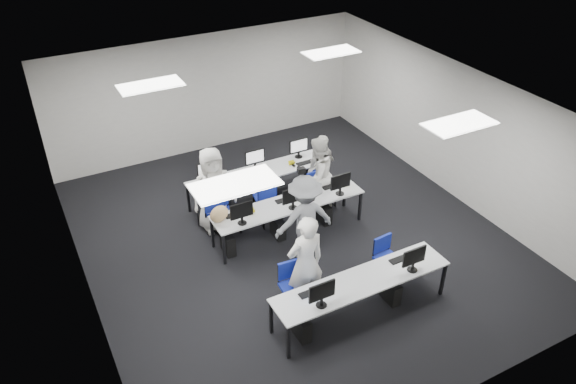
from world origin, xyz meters
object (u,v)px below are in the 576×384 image
desk_front (362,283)px  student_1 (317,175)px  chair_3 (270,211)px  chair_6 (265,205)px  chair_5 (216,217)px  desk_mid (289,205)px  chair_2 (226,221)px  chair_4 (323,194)px  chair_7 (310,191)px  chair_1 (386,266)px  student_3 (321,166)px  chair_0 (294,295)px  student_2 (213,190)px  student_0 (305,264)px  photographer (305,218)px

desk_front → student_1: size_ratio=1.85×
chair_3 → chair_6: bearing=97.7°
chair_5 → student_1: size_ratio=0.51×
desk_mid → chair_3: (-0.16, 0.54, -0.40)m
desk_front → chair_2: 3.44m
chair_4 → chair_3: bearing=176.4°
desk_front → chair_5: chair_5 is taller
desk_front → chair_7: bearing=74.3°
desk_mid → student_1: bearing=27.5°
chair_3 → chair_7: bearing=23.8°
desk_mid → chair_1: size_ratio=3.82×
student_3 → chair_6: bearing=162.6°
chair_0 → chair_4: bearing=54.5°
chair_2 → student_2: 0.71m
chair_2 → student_1: (2.06, -0.14, 0.59)m
student_0 → student_1: 3.00m
student_2 → photographer: size_ratio=1.04×
student_2 → student_3: bearing=2.8°
photographer → student_0: bearing=65.4°
chair_1 → photographer: (-1.03, 1.26, 0.63)m
chair_0 → student_2: student_2 is taller
chair_0 → student_3: 3.69m
chair_7 → chair_3: bearing=-171.9°
chair_1 → chair_5: (-2.21, 2.93, 0.01)m
chair_2 → photographer: bearing=-68.4°
chair_2 → chair_5: 0.27m
chair_2 → chair_7: chair_7 is taller
desk_front → student_2: size_ratio=1.73×
chair_4 → chair_5: size_ratio=0.95×
chair_3 → student_1: (1.10, -0.05, 0.58)m
chair_6 → student_2: bearing=-175.7°
chair_5 → student_0: size_ratio=0.47×
chair_1 → student_0: size_ratio=0.45×
desk_mid → chair_3: bearing=106.8°
desk_front → chair_3: size_ratio=3.60×
chair_0 → student_3: (2.25, 2.88, 0.48)m
student_0 → photographer: size_ratio=1.05×
desk_front → student_2: 3.72m
desk_front → photographer: photographer is taller
chair_2 → chair_3: (0.96, -0.09, 0.00)m
chair_6 → student_0: student_0 is taller
chair_7 → chair_2: bearing=179.7°
chair_0 → chair_3: 2.60m
desk_front → chair_5: (-1.26, 3.47, -0.40)m
chair_1 → student_0: (-1.70, 0.07, 0.67)m
chair_0 → student_2: bearing=100.7°
chair_3 → chair_7: 1.14m
desk_mid → chair_2: bearing=150.7°
student_1 → desk_front: bearing=54.5°
chair_4 → chair_5: (-2.42, 0.30, 0.01)m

